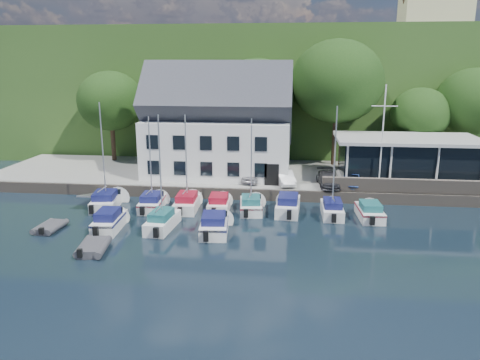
{
  "coord_description": "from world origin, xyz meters",
  "views": [
    {
      "loc": [
        0.24,
        -28.74,
        12.05
      ],
      "look_at": [
        -4.0,
        9.0,
        2.33
      ],
      "focal_mm": 35.0,
      "sensor_mm": 36.0,
      "label": 1
    }
  ],
  "objects": [
    {
      "name": "ground",
      "position": [
        0.0,
        0.0,
        0.0
      ],
      "size": [
        180.0,
        180.0,
        0.0
      ],
      "primitive_type": "plane",
      "color": "black",
      "rests_on": "ground"
    },
    {
      "name": "quay",
      "position": [
        0.0,
        17.5,
        0.5
      ],
      "size": [
        60.0,
        13.0,
        1.0
      ],
      "primitive_type": "cube",
      "color": "gray",
      "rests_on": "ground"
    },
    {
      "name": "quay_face",
      "position": [
        0.0,
        11.0,
        0.5
      ],
      "size": [
        60.0,
        0.3,
        1.0
      ],
      "primitive_type": "cube",
      "color": "#62584E",
      "rests_on": "ground"
    },
    {
      "name": "hillside",
      "position": [
        0.0,
        62.0,
        8.0
      ],
      "size": [
        160.0,
        75.0,
        16.0
      ],
      "primitive_type": "cube",
      "color": "#31541F",
      "rests_on": "ground"
    },
    {
      "name": "field_patch",
      "position": [
        8.0,
        70.0,
        16.15
      ],
      "size": [
        50.0,
        30.0,
        0.3
      ],
      "primitive_type": "cube",
      "color": "#5A6D36",
      "rests_on": "hillside"
    },
    {
      "name": "farmhouse",
      "position": [
        22.0,
        52.0,
        20.1
      ],
      "size": [
        10.4,
        7.0,
        8.2
      ],
      "primitive_type": null,
      "color": "beige",
      "rests_on": "hillside"
    },
    {
      "name": "harbor_building",
      "position": [
        -7.0,
        16.5,
        5.35
      ],
      "size": [
        14.4,
        8.2,
        8.7
      ],
      "primitive_type": null,
      "color": "silver",
      "rests_on": "quay"
    },
    {
      "name": "club_pavilion",
      "position": [
        11.0,
        16.0,
        3.05
      ],
      "size": [
        13.2,
        7.2,
        4.1
      ],
      "primitive_type": null,
      "color": "black",
      "rests_on": "quay"
    },
    {
      "name": "seawall",
      "position": [
        12.0,
        11.4,
        1.6
      ],
      "size": [
        18.0,
        0.5,
        1.2
      ],
      "primitive_type": "cube",
      "color": "#62584E",
      "rests_on": "quay"
    },
    {
      "name": "gangway",
      "position": [
        -16.5,
        9.0,
        0.0
      ],
      "size": [
        1.2,
        6.0,
        1.4
      ],
      "primitive_type": null,
      "color": "#BBBBBF",
      "rests_on": "ground"
    },
    {
      "name": "car_silver",
      "position": [
        -3.17,
        13.76,
        1.65
      ],
      "size": [
        2.53,
        4.11,
        1.31
      ],
      "primitive_type": "imported",
      "rotation": [
        0.0,
        0.0,
        -0.28
      ],
      "color": "#B5B6BB",
      "rests_on": "quay"
    },
    {
      "name": "car_white",
      "position": [
        -0.3,
        13.13,
        1.64
      ],
      "size": [
        2.16,
        4.11,
        1.29
      ],
      "primitive_type": "imported",
      "rotation": [
        0.0,
        0.0,
        0.21
      ],
      "color": "silver",
      "rests_on": "quay"
    },
    {
      "name": "car_dgrey",
      "position": [
        3.61,
        12.89,
        1.64
      ],
      "size": [
        2.17,
        4.53,
        1.27
      ],
      "primitive_type": "imported",
      "rotation": [
        0.0,
        0.0,
        0.09
      ],
      "color": "#29292D",
      "rests_on": "quay"
    },
    {
      "name": "car_blue",
      "position": [
        5.82,
        13.13,
        1.63
      ],
      "size": [
        2.41,
        3.94,
        1.26
      ],
      "primitive_type": "imported",
      "rotation": [
        0.0,
        0.0,
        -0.28
      ],
      "color": "#314E95",
      "rests_on": "quay"
    },
    {
      "name": "flagpole",
      "position": [
        8.03,
        12.57,
        5.55
      ],
      "size": [
        2.18,
        0.2,
        9.1
      ],
      "primitive_type": null,
      "color": "silver",
      "rests_on": "quay"
    },
    {
      "name": "tree_0",
      "position": [
        -19.94,
        21.79,
        6.0
      ],
      "size": [
        7.31,
        7.31,
        9.99
      ],
      "primitive_type": null,
      "color": "black",
      "rests_on": "quay"
    },
    {
      "name": "tree_1",
      "position": [
        -12.85,
        22.08,
        5.55
      ],
      "size": [
        6.67,
        6.67,
        9.11
      ],
      "primitive_type": null,
      "color": "black",
      "rests_on": "quay"
    },
    {
      "name": "tree_2",
      "position": [
        -3.7,
        22.14,
        6.67
      ],
      "size": [
        8.3,
        8.3,
        11.35
      ],
      "primitive_type": null,
      "color": "black",
      "rests_on": "quay"
    },
    {
      "name": "tree_3",
      "position": [
        4.8,
        22.15,
        7.65
      ],
      "size": [
        9.73,
        9.73,
        13.3
      ],
      "primitive_type": null,
      "color": "black",
      "rests_on": "quay"
    },
    {
      "name": "tree_4",
      "position": [
        13.49,
        21.99,
        5.19
      ],
      "size": [
        6.13,
        6.13,
        8.38
      ],
      "primitive_type": null,
      "color": "black",
      "rests_on": "quay"
    },
    {
      "name": "tree_5",
      "position": [
        18.84,
        22.56,
        6.19
      ],
      "size": [
        7.59,
        7.59,
        10.37
      ],
      "primitive_type": null,
      "color": "black",
      "rests_on": "quay"
    },
    {
      "name": "boat_r1_0",
      "position": [
        -15.13,
        7.38,
        4.52
      ],
      "size": [
        3.03,
        6.17,
        9.04
      ],
      "primitive_type": null,
      "rotation": [
        0.0,
        0.0,
        0.15
      ],
      "color": "white",
      "rests_on": "ground"
    },
    {
      "name": "boat_r1_1",
      "position": [
        -11.21,
        7.55,
        4.25
      ],
      "size": [
        2.36,
        5.82,
        8.5
      ],
      "primitive_type": null,
      "rotation": [
        0.0,
        0.0,
        0.08
      ],
      "color": "white",
      "rests_on": "ground"
    },
    {
      "name": "boat_r1_2",
      "position": [
        -8.27,
        7.77,
        4.35
      ],
      "size": [
        2.18,
        6.04,
        8.7
      ],
      "primitive_type": null,
      "rotation": [
        0.0,
        0.0,
        0.04
      ],
      "color": "white",
      "rests_on": "ground"
    },
    {
      "name": "boat_r1_3",
      "position": [
        -5.6,
        7.8,
        0.69
      ],
      "size": [
        2.11,
        5.47,
        1.39
      ],
      "primitive_type": null,
      "rotation": [
        0.0,
        0.0,
        0.05
      ],
      "color": "white",
      "rests_on": "ground"
    },
    {
      "name": "boat_r1_4",
      "position": [
        -2.95,
        7.74,
        4.1
      ],
      "size": [
        2.47,
        5.51,
        8.21
      ],
      "primitive_type": null,
      "rotation": [
        0.0,
        0.0,
        0.11
      ],
      "color": "white",
      "rests_on": "ground"
    },
    {
      "name": "boat_r1_5",
      "position": [
        0.06,
        7.8,
        0.78
      ],
      "size": [
        2.29,
        6.15,
        1.57
      ],
      "primitive_type": null,
      "rotation": [
        0.0,
        0.0,
        -0.05
      ],
      "color": "white",
      "rests_on": "ground"
    },
    {
      "name": "boat_r1_6",
      "position": [
        3.58,
        7.41,
        4.21
      ],
      "size": [
        1.83,
        5.58,
        8.42
      ],
      "primitive_type": null,
      "rotation": [
        0.0,
        0.0,
        0.01
      ],
      "color": "white",
      "rests_on": "ground"
    },
    {
      "name": "boat_r1_7",
      "position": [
        6.47,
        7.09,
        0.68
      ],
      "size": [
        2.2,
        5.51,
        1.36
      ],
      "primitive_type": null,
      "rotation": [
        0.0,
        0.0,
        0.06
      ],
      "color": "white",
      "rests_on": "ground"
    },
    {
      "name": "boat_r2_0",
      "position": [
        -12.89,
        2.39,
        0.78
      ],
      "size": [
        2.17,
        5.72,
        1.56
      ],
      "primitive_type": null,
      "rotation": [
        0.0,
        0.0,
        0.06
      ],
      "color": "white",
      "rests_on": "ground"
    },
    {
      "name": "boat_r2_1",
      "position": [
        -9.07,
        2.99,
        4.48
      ],
      "size": [
        2.16,
        6.08,
        8.95
      ],
      "primitive_type": null,
      "rotation": [
        0.0,
        0.0,
        -0.08
      ],
      "color": "white",
      "rests_on": "ground"
    },
    {
      "name": "boat_r2_2",
      "position": [
        -5.14,
        2.58,
        0.74
      ],
      "size": [
        2.62,
        5.89,
        1.49
      ],
      "primitive_type": null,
      "rotation": [
        0.0,
        0.0,
        0.1
      ],
      "color": "white",
      "rests_on": "ground"
    },
    {
      "name": "dinghy_0",
      "position": [
        -17.19,
        1.76,
        0.32
      ],
      "size": [
        1.79,
        2.84,
        0.65
      ],
      "primitive_type": null,
      "rotation": [
        0.0,
        0.0,
        -0.05
      ],
      "color": "#3B3B40",
      "rests_on": "ground"
    },
    {
      "name": "dinghy_1",
      "position": [
        -12.41,
        -1.64,
        0.37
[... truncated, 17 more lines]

